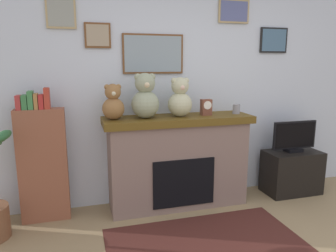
{
  "coord_description": "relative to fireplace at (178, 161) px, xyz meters",
  "views": [
    {
      "loc": [
        -1.31,
        -1.63,
        1.65
      ],
      "look_at": [
        -0.36,
        1.71,
        0.95
      ],
      "focal_mm": 33.78,
      "sensor_mm": 36.0,
      "label": 1
    }
  ],
  "objects": [
    {
      "name": "bookshelf",
      "position": [
        -1.46,
        0.03,
        0.11
      ],
      "size": [
        0.48,
        0.16,
        1.4
      ],
      "color": "brown",
      "rests_on": "ground_plane"
    },
    {
      "name": "tv_stand",
      "position": [
        1.51,
        -0.07,
        -0.26
      ],
      "size": [
        0.7,
        0.4,
        0.55
      ],
      "primitive_type": "cube",
      "color": "black",
      "rests_on": "ground_plane"
    },
    {
      "name": "teddy_bear_brown",
      "position": [
        -0.38,
        -0.02,
        0.74
      ],
      "size": [
        0.3,
        0.3,
        0.49
      ],
      "color": "#959E7F",
      "rests_on": "fireplace"
    },
    {
      "name": "mantel_clock",
      "position": [
        0.33,
        -0.02,
        0.61
      ],
      "size": [
        0.12,
        0.09,
        0.18
      ],
      "color": "brown",
      "rests_on": "fireplace"
    },
    {
      "name": "back_wall",
      "position": [
        0.24,
        0.29,
        0.77
      ],
      "size": [
        5.2,
        0.15,
        2.6
      ],
      "color": "silver",
      "rests_on": "ground_plane"
    },
    {
      "name": "area_rug",
      "position": [
        0.0,
        -0.91,
        -0.53
      ],
      "size": [
        1.82,
        1.09,
        0.01
      ],
      "primitive_type": "cube",
      "color": "#46201A",
      "rests_on": "ground_plane"
    },
    {
      "name": "candle_jar",
      "position": [
        0.71,
        -0.02,
        0.58
      ],
      "size": [
        0.09,
        0.09,
        0.11
      ],
      "primitive_type": "cylinder",
      "color": "gray",
      "rests_on": "fireplace"
    },
    {
      "name": "fireplace",
      "position": [
        0.0,
        0.0,
        0.0
      ],
      "size": [
        1.68,
        0.52,
        1.06
      ],
      "color": "#7E665C",
      "rests_on": "ground_plane"
    },
    {
      "name": "television",
      "position": [
        1.51,
        -0.07,
        0.2
      ],
      "size": [
        0.6,
        0.14,
        0.39
      ],
      "color": "black",
      "rests_on": "tv_stand"
    },
    {
      "name": "teddy_bear_cream",
      "position": [
        -0.72,
        -0.02,
        0.69
      ],
      "size": [
        0.23,
        0.23,
        0.38
      ],
      "color": "olive",
      "rests_on": "fireplace"
    },
    {
      "name": "teddy_bear_grey",
      "position": [
        0.02,
        -0.02,
        0.72
      ],
      "size": [
        0.27,
        0.27,
        0.44
      ],
      "color": "#BDBD96",
      "rests_on": "fireplace"
    }
  ]
}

